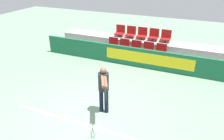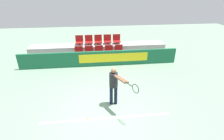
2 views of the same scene
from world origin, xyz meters
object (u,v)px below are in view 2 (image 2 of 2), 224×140
at_px(stadium_chair_1, 89,52).
at_px(stadium_chair_9, 117,40).
at_px(stadium_chair_3, 109,51).
at_px(tennis_player, 115,83).
at_px(stadium_chair_4, 119,50).
at_px(stadium_chair_0, 79,52).
at_px(stadium_chair_8, 107,40).
at_px(stadium_chair_2, 99,51).
at_px(stadium_chair_7, 98,40).
at_px(tennis_ball, 87,119).
at_px(stadium_chair_6, 89,40).
at_px(stadium_chair_5, 79,41).

distance_m(stadium_chair_1, stadium_chair_9, 2.12).
distance_m(stadium_chair_3, tennis_player, 4.52).
relative_size(stadium_chair_4, tennis_player, 0.37).
xyz_separation_m(stadium_chair_0, stadium_chair_8, (1.83, 0.99, 0.41)).
relative_size(stadium_chair_3, stadium_chair_4, 1.00).
bearing_deg(stadium_chair_2, stadium_chair_7, 90.00).
distance_m(stadium_chair_0, stadium_chair_8, 2.12).
bearing_deg(stadium_chair_7, tennis_ball, -96.22).
xyz_separation_m(stadium_chair_4, stadium_chair_9, (0.00, 0.99, 0.41)).
bearing_deg(stadium_chair_3, stadium_chair_6, 140.90).
bearing_deg(stadium_chair_8, stadium_chair_2, -121.60).
bearing_deg(stadium_chair_0, stadium_chair_7, 39.10).
height_order(stadium_chair_4, stadium_chair_9, stadium_chair_9).
distance_m(stadium_chair_7, stadium_chair_9, 1.22).
distance_m(stadium_chair_9, tennis_ball, 6.61).
bearing_deg(stadium_chair_8, stadium_chair_9, 0.00).
xyz_separation_m(stadium_chair_2, stadium_chair_6, (-0.61, 0.99, 0.41)).
xyz_separation_m(stadium_chair_7, stadium_chair_8, (0.61, 0.00, 0.00)).
height_order(stadium_chair_8, tennis_player, tennis_player).
height_order(stadium_chair_0, stadium_chair_3, same).
bearing_deg(stadium_chair_4, stadium_chair_2, 180.00).
bearing_deg(stadium_chair_7, stadium_chair_3, -58.40).
height_order(stadium_chair_1, stadium_chair_4, same).
bearing_deg(stadium_chair_0, tennis_ball, -84.12).
bearing_deg(stadium_chair_2, stadium_chair_1, 180.00).
bearing_deg(stadium_chair_4, tennis_player, -100.44).
xyz_separation_m(stadium_chair_8, stadium_chair_9, (0.61, 0.00, 0.00)).
relative_size(stadium_chair_2, tennis_player, 0.37).
bearing_deg(stadium_chair_4, stadium_chair_7, 140.90).
relative_size(stadium_chair_8, tennis_ball, 8.97).
bearing_deg(stadium_chair_6, stadium_chair_8, 0.00).
distance_m(stadium_chair_3, stadium_chair_4, 0.61).
distance_m(stadium_chair_4, stadium_chair_6, 2.12).
xyz_separation_m(stadium_chair_8, tennis_ball, (-1.29, -6.24, -1.03)).
xyz_separation_m(stadium_chair_0, tennis_player, (1.61, -4.50, 0.33)).
relative_size(stadium_chair_8, tennis_player, 0.37).
distance_m(stadium_chair_6, stadium_chair_8, 1.22).
distance_m(stadium_chair_4, stadium_chair_7, 1.63).
distance_m(stadium_chair_2, stadium_chair_7, 1.07).
distance_m(stadium_chair_2, stadium_chair_5, 1.63).
bearing_deg(tennis_player, stadium_chair_1, 74.37).
bearing_deg(stadium_chair_3, stadium_chair_5, 151.55).
bearing_deg(tennis_ball, stadium_chair_9, 73.06).
bearing_deg(tennis_ball, stadium_chair_7, 83.78).
relative_size(stadium_chair_1, stadium_chair_6, 1.00).
bearing_deg(stadium_chair_8, tennis_ball, -101.68).
xyz_separation_m(stadium_chair_1, stadium_chair_9, (1.83, 0.99, 0.41)).
bearing_deg(stadium_chair_9, stadium_chair_0, -157.89).
bearing_deg(tennis_player, stadium_chair_6, 72.16).
distance_m(stadium_chair_5, stadium_chair_7, 1.22).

